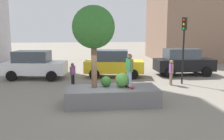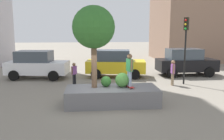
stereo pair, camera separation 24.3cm
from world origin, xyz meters
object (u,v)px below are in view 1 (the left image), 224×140
(passerby_with_bag, at_px, (171,71))
(planter_ledge, at_px, (112,96))
(taxi_cab, at_px, (113,63))
(police_car, at_px, (35,65))
(sedan_parked, at_px, (183,62))
(skateboarder, at_px, (129,68))
(traffic_light_corner, at_px, (184,39))
(plaza_tree, at_px, (94,28))
(pedestrian_crossing, at_px, (73,72))
(skateboard, at_px, (129,86))

(passerby_with_bag, bearing_deg, planter_ledge, -139.13)
(taxi_cab, distance_m, passerby_with_bag, 4.86)
(police_car, bearing_deg, sedan_parked, 0.85)
(skateboarder, height_order, passerby_with_bag, skateboarder)
(traffic_light_corner, bearing_deg, plaza_tree, -147.47)
(taxi_cab, height_order, pedestrian_crossing, taxi_cab)
(skateboard, relative_size, pedestrian_crossing, 0.55)
(planter_ledge, xyz_separation_m, skateboard, (0.87, -0.07, 0.49))
(planter_ledge, height_order, police_car, police_car)
(sedan_parked, bearing_deg, plaza_tree, -136.86)
(planter_ledge, bearing_deg, skateboard, -4.30)
(traffic_light_corner, bearing_deg, skateboard, -136.96)
(taxi_cab, xyz_separation_m, passerby_with_bag, (3.57, -3.30, -0.10))
(police_car, height_order, taxi_cab, taxi_cab)
(taxi_cab, height_order, sedan_parked, sedan_parked)
(plaza_tree, height_order, traffic_light_corner, plaza_tree)
(police_car, xyz_separation_m, pedestrian_crossing, (2.97, -2.39, -0.22))
(traffic_light_corner, bearing_deg, sedan_parked, 66.62)
(planter_ledge, distance_m, plaza_tree, 3.51)
(skateboarder, bearing_deg, taxi_cab, 89.68)
(planter_ledge, xyz_separation_m, traffic_light_corner, (5.37, 4.14, 2.66))
(skateboard, bearing_deg, skateboarder, 176.42)
(police_car, xyz_separation_m, sedan_parked, (11.86, 0.18, 0.03))
(police_car, relative_size, taxi_cab, 1.00)
(skateboarder, relative_size, police_car, 0.34)
(skateboard, relative_size, police_car, 0.17)
(skateboard, xyz_separation_m, skateboarder, (-0.00, 0.00, 0.96))
(passerby_with_bag, height_order, pedestrian_crossing, passerby_with_bag)
(sedan_parked, bearing_deg, skateboarder, -128.58)
(skateboarder, height_order, taxi_cab, skateboarder)
(skateboard, xyz_separation_m, sedan_parked, (5.86, 7.35, 0.20))
(passerby_with_bag, bearing_deg, traffic_light_corner, 16.61)
(planter_ledge, xyz_separation_m, police_car, (-5.13, 7.11, 0.66))
(planter_ledge, relative_size, pedestrian_crossing, 3.06)
(sedan_parked, height_order, pedestrian_crossing, sedan_parked)
(plaza_tree, distance_m, pedestrian_crossing, 5.59)
(plaza_tree, bearing_deg, passerby_with_bag, 34.79)
(skateboarder, height_order, sedan_parked, skateboarder)
(skateboard, height_order, taxi_cab, taxi_cab)
(planter_ledge, relative_size, police_car, 0.96)
(skateboarder, height_order, pedestrian_crossing, skateboarder)
(sedan_parked, distance_m, traffic_light_corner, 3.95)
(plaza_tree, distance_m, skateboarder, 2.63)
(plaza_tree, relative_size, passerby_with_bag, 2.37)
(skateboard, bearing_deg, planter_ledge, 175.70)
(passerby_with_bag, bearing_deg, skateboard, -132.49)
(skateboarder, xyz_separation_m, passerby_with_bag, (3.61, 3.94, -0.89))
(sedan_parked, xyz_separation_m, passerby_with_bag, (-2.25, -3.41, -0.13))
(skateboarder, relative_size, taxi_cab, 0.34)
(pedestrian_crossing, bearing_deg, traffic_light_corner, -4.37)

